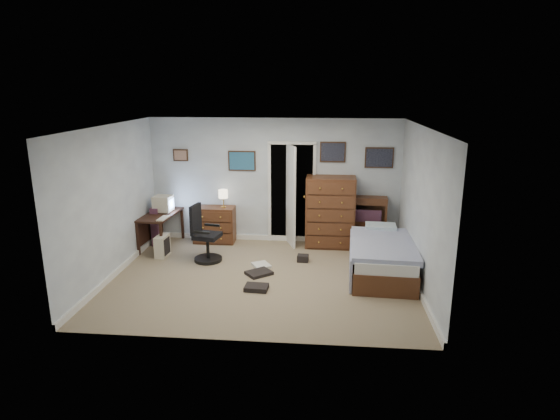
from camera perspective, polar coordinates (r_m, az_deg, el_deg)
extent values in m
cube|color=gray|center=(7.89, -2.15, -8.34)|extent=(5.00, 4.00, 0.02)
cube|color=black|center=(9.47, -14.40, -0.54)|extent=(0.62, 1.20, 0.04)
cube|color=black|center=(9.19, -16.93, -3.39)|extent=(0.05, 0.05, 0.64)
cube|color=black|center=(9.00, -14.26, -3.58)|extent=(0.05, 0.05, 0.64)
cube|color=black|center=(10.14, -14.28, -1.51)|extent=(0.05, 0.05, 0.64)
cube|color=black|center=(9.96, -11.81, -1.64)|extent=(0.05, 0.05, 0.64)
cube|color=black|center=(9.66, -15.65, -2.17)|extent=(0.10, 1.07, 0.45)
cube|color=beige|center=(9.56, -14.06, 0.78)|extent=(0.36, 0.35, 0.30)
cube|color=#8CB2F2|center=(9.49, -13.09, 0.74)|extent=(0.03, 0.25, 0.20)
cube|color=beige|center=(9.60, -14.00, -0.16)|extent=(0.24, 0.24, 0.02)
cube|color=beige|center=(9.09, -14.06, -0.98)|extent=(0.16, 0.37, 0.02)
cube|color=beige|center=(9.05, -14.16, -4.26)|extent=(0.20, 0.39, 0.40)
cube|color=black|center=(9.01, -13.61, -4.30)|extent=(0.02, 0.27, 0.31)
cylinder|color=black|center=(8.71, -8.74, -5.94)|extent=(0.59, 0.59, 0.06)
cylinder|color=black|center=(8.63, -8.79, -4.61)|extent=(0.07, 0.07, 0.39)
cube|color=black|center=(8.56, -8.85, -3.13)|extent=(0.50, 0.50, 0.08)
cube|color=black|center=(8.56, -10.25, -1.08)|extent=(0.12, 0.39, 0.54)
cube|color=black|center=(8.31, -9.54, -2.72)|extent=(0.30, 0.10, 0.04)
cube|color=black|center=(8.72, -8.28, -1.83)|extent=(0.30, 0.10, 0.04)
cube|color=maroon|center=(9.62, -14.91, -2.00)|extent=(0.16, 0.16, 0.78)
cube|color=#572F1B|center=(9.61, -8.00, -1.76)|extent=(0.83, 0.42, 0.74)
cylinder|color=gold|center=(9.47, -6.90, 0.39)|extent=(0.11, 0.11, 0.02)
cylinder|color=gold|center=(9.44, -6.92, 1.03)|extent=(0.02, 0.02, 0.22)
cylinder|color=beige|center=(9.41, -6.95, 1.96)|extent=(0.19, 0.19, 0.17)
cube|color=black|center=(9.73, 1.56, 2.43)|extent=(0.90, 0.60, 2.00)
cube|color=white|center=(9.45, -1.30, 2.06)|extent=(0.06, 0.05, 2.00)
cube|color=white|center=(9.39, 4.17, 1.94)|extent=(0.06, 0.05, 2.00)
cube|color=white|center=(9.24, 1.47, 8.18)|extent=(0.96, 0.05, 0.06)
cube|color=white|center=(9.31, 1.11, 1.86)|extent=(0.31, 0.77, 2.00)
sphere|color=gold|center=(9.15, 2.98, 1.60)|extent=(0.06, 0.06, 0.06)
cube|color=#572F1B|center=(9.25, 6.14, -0.22)|extent=(0.96, 0.58, 1.40)
cube|color=#572F1B|center=(9.46, 9.49, -1.29)|extent=(1.12, 0.35, 0.99)
cube|color=black|center=(9.33, 9.54, -0.33)|extent=(1.02, 0.18, 0.33)
cube|color=maroon|center=(9.34, 9.53, -0.59)|extent=(0.89, 0.19, 0.24)
cube|color=#572F1B|center=(8.19, 12.31, -6.40)|extent=(1.10, 2.03, 0.35)
cube|color=white|center=(8.10, 12.41, -4.67)|extent=(1.06, 1.99, 0.18)
cube|color=#555D9E|center=(7.97, 12.50, -4.17)|extent=(1.14, 1.74, 0.10)
cube|color=#555D9E|center=(8.04, 8.65, -5.84)|extent=(0.14, 1.68, 0.53)
cube|color=#7CA9C7|center=(8.76, 12.17, -2.15)|extent=(0.56, 0.41, 0.13)
cube|color=#331E11|center=(9.69, -12.02, 6.57)|extent=(0.30, 0.03, 0.24)
cube|color=#8A614B|center=(9.67, -12.05, 6.55)|extent=(0.25, 0.01, 0.19)
cube|color=#331E11|center=(9.42, -4.66, 5.99)|extent=(0.55, 0.03, 0.40)
cube|color=#150C58|center=(9.40, -4.68, 5.97)|extent=(0.50, 0.01, 0.35)
cube|color=#331E11|center=(9.25, 6.45, 7.04)|extent=(0.50, 0.03, 0.40)
cube|color=black|center=(9.24, 6.45, 7.03)|extent=(0.45, 0.01, 0.35)
cube|color=#331E11|center=(9.33, 12.00, 6.26)|extent=(0.55, 0.03, 0.40)
cube|color=black|center=(9.31, 12.01, 6.24)|extent=(0.50, 0.01, 0.35)
cube|color=black|center=(8.56, 2.81, -5.89)|extent=(0.21, 0.18, 0.13)
cube|color=silver|center=(8.35, -2.31, -6.74)|extent=(0.39, 0.41, 0.04)
cube|color=black|center=(7.44, -2.89, -9.42)|extent=(0.38, 0.29, 0.07)
cube|color=black|center=(8.01, -2.58, -7.67)|extent=(0.51, 0.50, 0.05)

